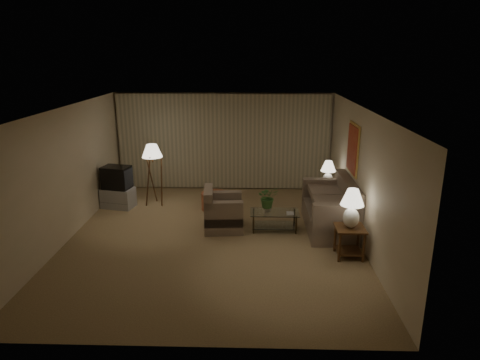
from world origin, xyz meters
name	(u,v)px	position (x,y,z in m)	size (l,w,h in m)	color
ground	(214,237)	(0.00, 0.00, 0.00)	(7.00, 7.00, 0.00)	tan
room_shell	(219,142)	(0.02, 1.51, 1.75)	(6.04, 7.02, 2.72)	beige
sofa	(329,210)	(2.50, 0.55, 0.44)	(1.98, 1.00, 0.88)	gray
armchair	(223,213)	(0.18, 0.49, 0.37)	(1.01, 0.97, 0.73)	gray
side_table_near	(349,237)	(2.65, -0.80, 0.41)	(0.54, 0.54, 0.60)	#3B2510
side_table_far	(327,194)	(2.65, 1.80, 0.40)	(0.49, 0.41, 0.60)	#3B2510
table_lamp_near	(352,205)	(2.65, -0.80, 1.04)	(0.44, 0.44, 0.75)	white
table_lamp_far	(328,171)	(2.65, 1.80, 0.97)	(0.36, 0.36, 0.63)	white
coffee_table	(274,218)	(1.30, 0.45, 0.28)	(1.05, 0.57, 0.41)	silver
tv_cabinet	(118,198)	(-2.55, 1.77, 0.25)	(0.85, 0.63, 0.50)	#98979A
crt_tv	(117,177)	(-2.55, 1.77, 0.78)	(0.73, 0.59, 0.56)	black
floor_lamp	(153,174)	(-1.69, 2.00, 0.82)	(0.51, 0.51, 1.56)	#3B2510
ottoman	(214,201)	(-0.13, 1.70, 0.21)	(0.64, 0.64, 0.42)	#9B4C34
vase	(268,208)	(1.15, 0.45, 0.49)	(0.15, 0.15, 0.16)	white
flowers	(268,194)	(1.15, 0.45, 0.82)	(0.44, 0.38, 0.49)	#417735
book	(286,213)	(1.55, 0.35, 0.42)	(0.16, 0.22, 0.02)	olive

